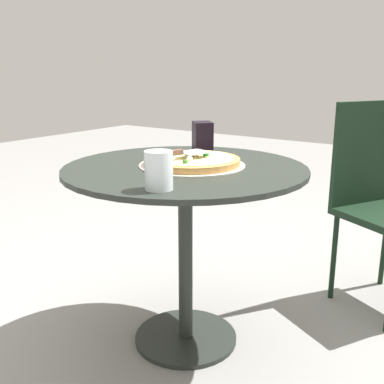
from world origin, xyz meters
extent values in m
plane|color=gray|center=(0.00, 0.00, 0.00)|extent=(10.00, 10.00, 0.00)
cylinder|color=#232924|center=(0.00, 0.00, 0.69)|extent=(0.86, 0.86, 0.02)
cylinder|color=#232924|center=(0.00, 0.00, 0.35)|extent=(0.05, 0.05, 0.66)
cylinder|color=#232924|center=(0.00, 0.00, 0.01)|extent=(0.40, 0.40, 0.02)
cylinder|color=silver|center=(-0.01, -0.02, 0.70)|extent=(0.38, 0.38, 0.00)
cylinder|color=#C78E49|center=(-0.01, -0.02, 0.71)|extent=(0.34, 0.34, 0.02)
cylinder|color=beige|center=(-0.01, -0.02, 0.72)|extent=(0.30, 0.30, 0.00)
sphere|color=white|center=(-0.05, 0.04, 0.73)|extent=(0.02, 0.02, 0.02)
sphere|color=silver|center=(0.01, -0.04, 0.73)|extent=(0.01, 0.01, 0.01)
sphere|color=#37752B|center=(-0.06, 0.08, 0.73)|extent=(0.02, 0.02, 0.02)
sphere|color=#23752A|center=(-0.04, -0.07, 0.73)|extent=(0.02, 0.02, 0.02)
sphere|color=#23731C|center=(0.03, 0.06, 0.73)|extent=(0.02, 0.02, 0.02)
sphere|color=beige|center=(-0.01, -0.04, 0.73)|extent=(0.02, 0.02, 0.02)
sphere|color=#F4DDCD|center=(0.09, 0.04, 0.73)|extent=(0.02, 0.02, 0.02)
sphere|color=#326E28|center=(0.02, -0.04, 0.73)|extent=(0.01, 0.01, 0.01)
cube|color=silver|center=(-0.02, -0.02, 0.74)|extent=(0.11, 0.12, 0.00)
cube|color=brown|center=(0.01, 0.08, 0.75)|extent=(0.05, 0.11, 0.02)
cylinder|color=silver|center=(-0.13, 0.30, 0.75)|extent=(0.08, 0.08, 0.11)
cube|color=black|center=(0.12, -0.29, 0.75)|extent=(0.12, 0.12, 0.12)
cube|color=black|center=(-0.41, -0.81, 0.66)|extent=(0.20, 0.35, 0.46)
cylinder|color=black|center=(-0.50, -0.94, 0.20)|extent=(0.02, 0.02, 0.41)
cylinder|color=black|center=(-0.35, -0.66, 0.20)|extent=(0.02, 0.02, 0.41)
camera|label=1|loc=(-0.94, 1.30, 1.03)|focal=43.26mm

